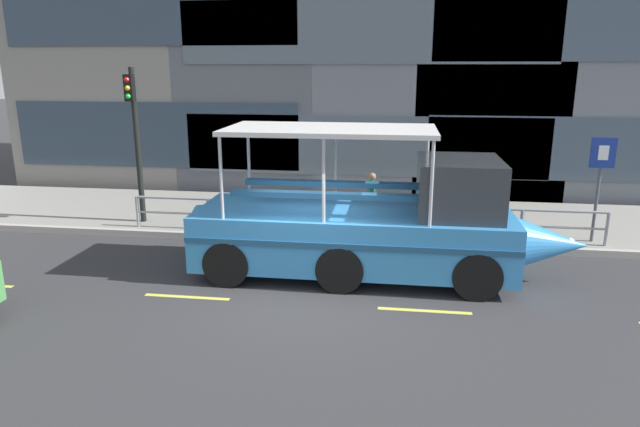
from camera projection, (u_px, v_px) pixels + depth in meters
The scene contains 10 objects.
ground_plane at pixel (308, 290), 11.90m from camera, with size 120.00×120.00×0.00m, color #333335.
sidewalk at pixel (337, 217), 17.24m from camera, with size 32.00×4.80×0.18m, color gray.
curb_edge at pixel (327, 241), 14.86m from camera, with size 32.00×0.18×0.18m, color #B2ADA3.
lane_centreline at pixel (302, 304), 11.20m from camera, with size 25.80×0.12×0.01m.
curb_guardrail at pixel (359, 214), 14.89m from camera, with size 12.53×0.09×0.89m.
traffic_light_pole at pixel (135, 131), 15.70m from camera, with size 0.24×0.46×4.36m.
parking_sign at pixel (600, 172), 14.08m from camera, with size 0.60×0.12×2.69m.
duck_tour_boat at pixel (377, 227), 12.49m from camera, with size 8.65×2.56×3.30m.
pedestrian_near_bow at pixel (484, 196), 15.31m from camera, with size 0.30×0.41×1.60m.
pedestrian_mid_left at pixel (372, 194), 15.64m from camera, with size 0.25×0.43×1.54m.
Camera 1 is at (1.79, -10.94, 4.62)m, focal length 31.61 mm.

